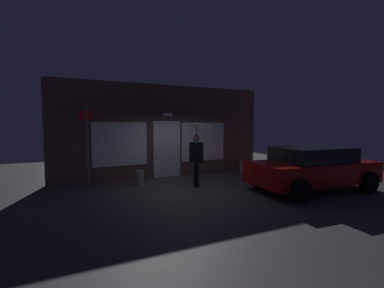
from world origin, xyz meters
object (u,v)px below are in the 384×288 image
(parked_car, at_px, (312,168))
(sidewalk_bollard_2, at_px, (242,168))
(street_sign_post, at_px, (87,144))
(person_with_umbrella, at_px, (196,137))
(sidewalk_bollard, at_px, (140,178))

(parked_car, distance_m, sidewalk_bollard_2, 3.24)
(parked_car, height_order, street_sign_post, street_sign_post)
(parked_car, height_order, sidewalk_bollard_2, parked_car)
(person_with_umbrella, bearing_deg, parked_car, -8.21)
(person_with_umbrella, distance_m, sidewalk_bollard, 2.37)
(person_with_umbrella, relative_size, street_sign_post, 0.83)
(sidewalk_bollard, xyz_separation_m, sidewalk_bollard_2, (4.44, 0.31, 0.01))
(person_with_umbrella, height_order, sidewalk_bollard_2, person_with_umbrella)
(parked_car, xyz_separation_m, sidewalk_bollard_2, (-0.32, 3.19, -0.44))
(person_with_umbrella, xyz_separation_m, sidewalk_bollard_2, (2.76, 1.22, -1.39))
(street_sign_post, relative_size, sidewalk_bollard, 5.04)
(street_sign_post, relative_size, sidewalk_bollard_2, 4.94)
(person_with_umbrella, height_order, street_sign_post, street_sign_post)
(sidewalk_bollard_2, bearing_deg, sidewalk_bollard, -176.07)
(person_with_umbrella, relative_size, sidewalk_bollard, 4.17)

